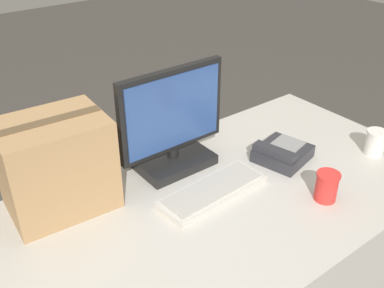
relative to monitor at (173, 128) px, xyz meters
The scene contains 7 objects.
office_desk 0.60m from the monitor, 95.78° to the right, with size 1.80×0.90×0.74m.
monitor is the anchor object (origin of this frame).
keyboard 0.28m from the monitor, 89.89° to the right, with size 0.42×0.17×0.03m.
desk_phone 0.45m from the monitor, 32.68° to the right, with size 0.23×0.22×0.08m.
paper_cup_left 0.59m from the monitor, 59.79° to the right, with size 0.08×0.08×0.11m.
paper_cup_right 0.82m from the monitor, 31.69° to the right, with size 0.08×0.08×0.10m.
cardboard_box 0.45m from the monitor, behind, with size 0.36×0.28×0.33m.
Camera 1 is at (-0.81, -0.94, 1.71)m, focal length 42.00 mm.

